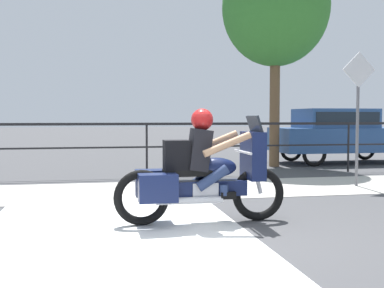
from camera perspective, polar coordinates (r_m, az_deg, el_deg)
name	(u,v)px	position (r m, az deg, el deg)	size (l,w,h in m)	color
ground_plane	(193,233)	(5.86, 0.12, -10.52)	(120.00, 120.00, 0.00)	#424244
sidewalk_band	(158,190)	(9.16, -4.03, -5.48)	(44.00, 2.40, 0.01)	#B7B2A8
crosswalk_band	(115,241)	(5.57, -9.08, -11.27)	(3.19, 6.00, 0.01)	silver
fence_railing	(147,134)	(11.19, -5.39, 1.16)	(36.00, 0.05, 1.26)	black
motorcycle	(201,172)	(6.30, 1.06, -3.39)	(2.28, 0.76, 1.50)	black
parked_car	(339,132)	(15.08, 17.06, 1.36)	(4.09, 1.78, 1.63)	#284C84
street_sign	(358,103)	(10.14, 19.08, 4.62)	(0.70, 0.06, 2.67)	slate
tree_behind_sign	(276,8)	(13.95, 9.88, 15.60)	(2.95, 2.95, 6.04)	brown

